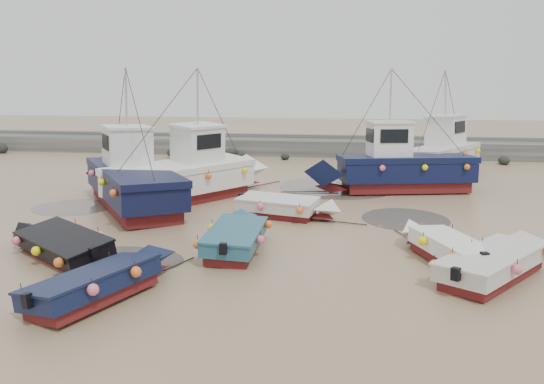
% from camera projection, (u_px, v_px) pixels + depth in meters
% --- Properties ---
extents(ground, '(120.00, 120.00, 0.00)m').
position_uv_depth(ground, '(248.00, 241.00, 19.27)').
color(ground, tan).
rests_on(ground, ground).
extents(seawall, '(60.00, 4.92, 1.50)m').
position_uv_depth(seawall, '(301.00, 147.00, 40.41)').
color(seawall, slate).
rests_on(seawall, ground).
extents(puddle_a, '(4.17, 4.17, 0.01)m').
position_uv_depth(puddle_a, '(121.00, 260.00, 17.23)').
color(puddle_a, '#575046').
rests_on(puddle_a, ground).
extents(puddle_b, '(3.65, 3.65, 0.01)m').
position_uv_depth(puddle_b, '(405.00, 219.00, 22.23)').
color(puddle_b, '#575046').
rests_on(puddle_b, ground).
extents(puddle_c, '(3.63, 3.63, 0.01)m').
position_uv_depth(puddle_c, '(73.00, 207.00, 24.22)').
color(puddle_c, '#575046').
rests_on(puddle_c, ground).
extents(puddle_d, '(6.28, 6.28, 0.01)m').
position_uv_depth(puddle_d, '(337.00, 187.00, 28.71)').
color(puddle_d, '#575046').
rests_on(puddle_d, ground).
extents(dinghy_1, '(3.25, 5.68, 1.43)m').
position_uv_depth(dinghy_1, '(105.00, 278.00, 14.19)').
color(dinghy_1, maroon).
rests_on(dinghy_1, ground).
extents(dinghy_2, '(2.16, 5.94, 1.43)m').
position_uv_depth(dinghy_2, '(237.00, 233.00, 18.27)').
color(dinghy_2, maroon).
rests_on(dinghy_2, ground).
extents(dinghy_3, '(4.76, 5.58, 1.43)m').
position_uv_depth(dinghy_3, '(499.00, 259.00, 15.71)').
color(dinghy_3, maroon).
rests_on(dinghy_3, ground).
extents(dinghy_4, '(5.55, 4.26, 1.43)m').
position_uv_depth(dinghy_4, '(61.00, 240.00, 17.49)').
color(dinghy_4, maroon).
rests_on(dinghy_4, ground).
extents(dinghy_5, '(5.53, 2.63, 1.43)m').
position_uv_depth(dinghy_5, '(286.00, 205.00, 22.36)').
color(dinghy_5, maroon).
rests_on(dinghy_5, ground).
extents(dinghy_6, '(2.75, 5.17, 1.43)m').
position_uv_depth(dinghy_6, '(444.00, 243.00, 17.15)').
color(dinghy_6, maroon).
rests_on(dinghy_6, ground).
extents(cabin_boat_0, '(7.62, 9.83, 6.22)m').
position_uv_depth(cabin_boat_0, '(129.00, 178.00, 24.30)').
color(cabin_boat_0, maroon).
rests_on(cabin_boat_0, ground).
extents(cabin_boat_1, '(7.25, 9.15, 6.22)m').
position_uv_depth(cabin_boat_1, '(191.00, 173.00, 25.47)').
color(cabin_boat_1, maroon).
rests_on(cabin_boat_1, ground).
extents(cabin_boat_2, '(10.00, 4.09, 6.22)m').
position_uv_depth(cabin_boat_2, '(394.00, 166.00, 27.33)').
color(cabin_boat_2, maroon).
rests_on(cabin_boat_2, ground).
extents(cabin_boat_3, '(6.08, 8.23, 6.22)m').
position_uv_depth(cabin_boat_3, '(446.00, 154.00, 31.52)').
color(cabin_boat_3, maroon).
rests_on(cabin_boat_3, ground).
extents(person, '(0.73, 0.69, 1.67)m').
position_uv_depth(person, '(196.00, 199.00, 25.79)').
color(person, '#1E253D').
rests_on(person, ground).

